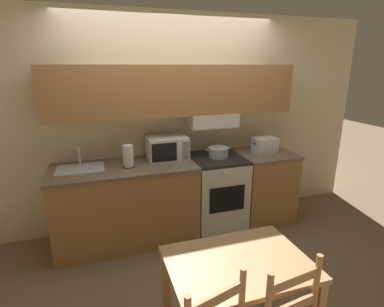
{
  "coord_description": "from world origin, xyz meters",
  "views": [
    {
      "loc": [
        -0.9,
        -3.5,
        1.96
      ],
      "look_at": [
        0.05,
        -0.59,
        1.05
      ],
      "focal_mm": 28.0,
      "sensor_mm": 36.0,
      "label": 1
    }
  ],
  "objects_px": {
    "sink_basin": "(80,169)",
    "paper_towel_roll": "(128,156)",
    "dining_table": "(238,277)",
    "stove_range": "(216,192)",
    "toaster": "(265,145)",
    "microwave": "(167,148)",
    "cooking_pot": "(219,152)"
  },
  "relations": [
    {
      "from": "stove_range",
      "to": "toaster",
      "type": "bearing_deg",
      "value": 1.04
    },
    {
      "from": "toaster",
      "to": "cooking_pot",
      "type": "bearing_deg",
      "value": -177.24
    },
    {
      "from": "microwave",
      "to": "toaster",
      "type": "height_order",
      "value": "microwave"
    },
    {
      "from": "paper_towel_roll",
      "to": "dining_table",
      "type": "distance_m",
      "value": 1.75
    },
    {
      "from": "cooking_pot",
      "to": "dining_table",
      "type": "height_order",
      "value": "cooking_pot"
    },
    {
      "from": "microwave",
      "to": "sink_basin",
      "type": "height_order",
      "value": "microwave"
    },
    {
      "from": "sink_basin",
      "to": "paper_towel_roll",
      "type": "xyz_separation_m",
      "value": [
        0.5,
        -0.04,
        0.1
      ]
    },
    {
      "from": "microwave",
      "to": "paper_towel_roll",
      "type": "distance_m",
      "value": 0.49
    },
    {
      "from": "toaster",
      "to": "dining_table",
      "type": "xyz_separation_m",
      "value": [
        -1.19,
        -1.68,
        -0.39
      ]
    },
    {
      "from": "stove_range",
      "to": "paper_towel_roll",
      "type": "distance_m",
      "value": 1.19
    },
    {
      "from": "cooking_pot",
      "to": "dining_table",
      "type": "xyz_separation_m",
      "value": [
        -0.55,
        -1.65,
        -0.36
      ]
    },
    {
      "from": "stove_range",
      "to": "microwave",
      "type": "bearing_deg",
      "value": 168.47
    },
    {
      "from": "cooking_pot",
      "to": "toaster",
      "type": "bearing_deg",
      "value": 2.76
    },
    {
      "from": "stove_range",
      "to": "toaster",
      "type": "xyz_separation_m",
      "value": [
        0.66,
        0.01,
        0.54
      ]
    },
    {
      "from": "stove_range",
      "to": "dining_table",
      "type": "relative_size",
      "value": 0.97
    },
    {
      "from": "sink_basin",
      "to": "toaster",
      "type": "bearing_deg",
      "value": 0.3
    },
    {
      "from": "cooking_pot",
      "to": "microwave",
      "type": "xyz_separation_m",
      "value": [
        -0.59,
        0.14,
        0.07
      ]
    },
    {
      "from": "microwave",
      "to": "toaster",
      "type": "distance_m",
      "value": 1.24
    },
    {
      "from": "stove_range",
      "to": "cooking_pot",
      "type": "bearing_deg",
      "value": -50.49
    },
    {
      "from": "dining_table",
      "to": "sink_basin",
      "type": "bearing_deg",
      "value": 121.04
    },
    {
      "from": "microwave",
      "to": "sink_basin",
      "type": "xyz_separation_m",
      "value": [
        -0.96,
        -0.12,
        -0.12
      ]
    },
    {
      "from": "microwave",
      "to": "sink_basin",
      "type": "bearing_deg",
      "value": -173.04
    },
    {
      "from": "cooking_pot",
      "to": "toaster",
      "type": "distance_m",
      "value": 0.64
    },
    {
      "from": "stove_range",
      "to": "dining_table",
      "type": "distance_m",
      "value": 1.76
    },
    {
      "from": "stove_range",
      "to": "cooking_pot",
      "type": "relative_size",
      "value": 2.8
    },
    {
      "from": "stove_range",
      "to": "dining_table",
      "type": "xyz_separation_m",
      "value": [
        -0.53,
        -1.67,
        0.16
      ]
    },
    {
      "from": "sink_basin",
      "to": "dining_table",
      "type": "relative_size",
      "value": 0.52
    },
    {
      "from": "sink_basin",
      "to": "dining_table",
      "type": "xyz_separation_m",
      "value": [
        1.0,
        -1.67,
        -0.31
      ]
    },
    {
      "from": "stove_range",
      "to": "toaster",
      "type": "height_order",
      "value": "toaster"
    },
    {
      "from": "sink_basin",
      "to": "paper_towel_roll",
      "type": "relative_size",
      "value": 1.99
    },
    {
      "from": "sink_basin",
      "to": "paper_towel_roll",
      "type": "height_order",
      "value": "paper_towel_roll"
    },
    {
      "from": "stove_range",
      "to": "microwave",
      "type": "relative_size",
      "value": 1.99
    }
  ]
}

